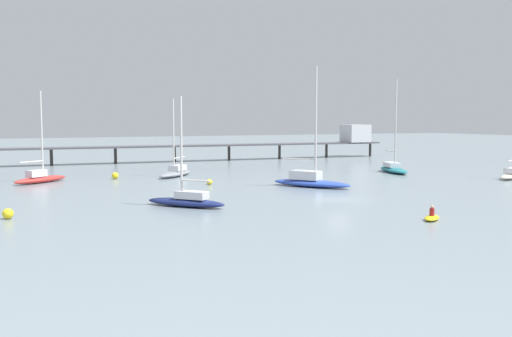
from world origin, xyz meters
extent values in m
plane|color=gray|center=(0.00, 0.00, 0.00)|extent=(400.00, 400.00, 0.00)
cube|color=#4C4C51|center=(0.00, 51.92, 2.84)|extent=(84.72, 8.56, 0.30)
cylinder|color=#38332D|center=(-20.63, 53.10, 1.35)|extent=(0.50, 0.50, 2.69)
cylinder|color=#38332D|center=(-10.31, 52.51, 1.35)|extent=(0.50, 0.50, 2.69)
cylinder|color=#38332D|center=(0.00, 51.92, 1.35)|extent=(0.50, 0.50, 2.69)
cylinder|color=#38332D|center=(10.31, 51.33, 1.35)|extent=(0.50, 0.50, 2.69)
cylinder|color=#38332D|center=(20.63, 50.74, 1.35)|extent=(0.50, 0.50, 2.69)
cylinder|color=#38332D|center=(30.94, 50.15, 1.35)|extent=(0.50, 0.50, 2.69)
cylinder|color=#38332D|center=(41.25, 49.56, 1.35)|extent=(0.50, 0.50, 2.69)
cube|color=silver|center=(37.61, 49.77, 4.75)|extent=(4.91, 4.91, 3.52)
ellipsoid|color=#2D4CB7|center=(2.80, 9.61, 0.40)|extent=(7.18, 9.17, 0.80)
cube|color=silver|center=(2.39, 10.23, 1.29)|extent=(3.31, 3.79, 0.98)
cylinder|color=silver|center=(3.06, 9.22, 7.09)|extent=(0.23, 0.23, 12.57)
cylinder|color=silver|center=(1.93, 10.93, 3.07)|extent=(2.40, 3.54, 0.19)
ellipsoid|color=red|center=(-24.26, 27.12, 0.39)|extent=(7.02, 5.89, 0.77)
cube|color=silver|center=(-24.74, 26.76, 1.17)|extent=(2.53, 2.32, 0.81)
cylinder|color=silver|center=(-23.96, 27.35, 5.85)|extent=(0.21, 0.21, 10.17)
cylinder|color=silver|center=(-25.29, 26.34, 2.60)|extent=(2.76, 2.15, 0.17)
ellipsoid|color=navy|center=(-14.39, 2.25, 0.36)|extent=(6.24, 6.88, 0.72)
cube|color=silver|center=(-14.00, 1.79, 1.05)|extent=(2.76, 2.94, 0.65)
cylinder|color=silver|center=(-14.64, 2.53, 5.13)|extent=(0.21, 0.21, 8.82)
cylinder|color=silver|center=(-13.74, 1.48, 2.31)|extent=(1.93, 2.21, 0.17)
ellipsoid|color=#1E727A|center=(22.13, 18.99, 0.38)|extent=(4.97, 8.96, 0.76)
cube|color=silver|center=(22.36, 19.64, 1.08)|extent=(2.52, 3.47, 0.65)
cylinder|color=silver|center=(21.99, 18.58, 6.95)|extent=(0.22, 0.22, 12.39)
cylinder|color=silver|center=(22.56, 20.24, 2.99)|extent=(1.30, 3.38, 0.18)
cube|color=silver|center=(29.89, 5.57, 1.09)|extent=(2.52, 1.91, 0.70)
cylinder|color=silver|center=(29.60, 5.47, 2.36)|extent=(2.33, 0.95, 0.16)
ellipsoid|color=gray|center=(-7.52, 27.28, 0.36)|extent=(7.09, 7.24, 0.72)
cube|color=silver|center=(-7.08, 27.74, 1.09)|extent=(2.88, 2.91, 0.75)
cylinder|color=silver|center=(-7.80, 27.00, 5.49)|extent=(0.22, 0.22, 9.55)
cylinder|color=silver|center=(-6.68, 28.15, 2.44)|extent=(2.36, 2.43, 0.17)
ellipsoid|color=yellow|center=(0.18, -11.96, 0.17)|extent=(2.39, 2.13, 0.35)
cylinder|color=maroon|center=(0.18, -11.96, 0.62)|extent=(0.50, 0.50, 0.55)
sphere|color=tan|center=(0.18, -11.96, 1.02)|extent=(0.24, 0.24, 0.24)
sphere|color=yellow|center=(-28.46, 2.32, 0.41)|extent=(0.82, 0.82, 0.82)
sphere|color=yellow|center=(-15.39, 27.47, 0.43)|extent=(0.86, 0.86, 0.86)
sphere|color=yellow|center=(-6.79, 16.51, 0.34)|extent=(0.68, 0.68, 0.68)
camera|label=1|loc=(-29.33, -43.08, 7.50)|focal=38.73mm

